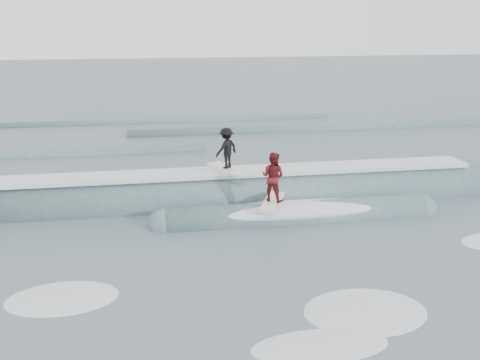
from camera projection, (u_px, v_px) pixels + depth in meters
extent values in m
plane|color=#3D4D59|center=(270.00, 270.00, 14.53)|extent=(160.00, 160.00, 0.00)
cylinder|color=#395860|center=(236.00, 200.00, 20.09)|extent=(20.04, 2.09, 2.09)
sphere|color=#395860|center=(479.00, 187.00, 21.67)|extent=(2.09, 2.09, 2.09)
cylinder|color=#395860|center=(298.00, 218.00, 18.30)|extent=(9.00, 1.19, 1.19)
sphere|color=#395860|center=(165.00, 226.00, 17.59)|extent=(1.19, 1.19, 1.19)
sphere|color=#395860|center=(420.00, 211.00, 19.01)|extent=(1.19, 1.19, 1.19)
cube|color=silver|center=(236.00, 172.00, 19.77)|extent=(18.00, 1.30, 0.14)
ellipsoid|color=silver|center=(298.00, 210.00, 18.21)|extent=(7.60, 1.30, 0.60)
cube|color=silver|center=(227.00, 169.00, 19.68)|extent=(1.33, 2.05, 0.10)
imported|color=black|center=(226.00, 148.00, 19.45)|extent=(1.11, 1.02, 1.50)
cube|color=silver|center=(272.00, 202.00, 17.97)|extent=(1.26, 2.06, 0.10)
imported|color=#581013|center=(273.00, 177.00, 17.71)|extent=(1.03, 0.99, 1.67)
ellipsoid|color=silver|center=(365.00, 311.00, 12.51)|extent=(2.97, 2.03, 0.10)
ellipsoid|color=silver|center=(320.00, 346.00, 11.18)|extent=(2.46, 1.68, 0.10)
ellipsoid|color=silver|center=(62.00, 298.00, 13.09)|extent=(2.49, 1.70, 0.10)
cylinder|color=#395860|center=(311.00, 130.00, 32.55)|extent=(22.00, 0.80, 0.80)
cylinder|color=#395860|center=(165.00, 122.00, 34.95)|extent=(22.00, 0.60, 0.60)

